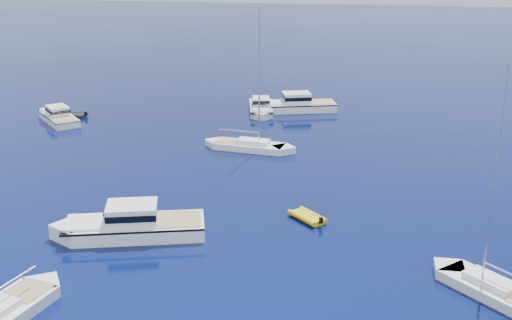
{
  "coord_description": "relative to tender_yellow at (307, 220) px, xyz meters",
  "views": [
    {
      "loc": [
        8.92,
        -28.08,
        20.13
      ],
      "look_at": [
        -0.5,
        24.88,
        2.2
      ],
      "focal_mm": 46.09,
      "sensor_mm": 36.0,
      "label": 1
    }
  ],
  "objects": [
    {
      "name": "motor_cruiser_distant",
      "position": [
        -5.03,
        33.51,
        0.0
      ],
      "size": [
        11.74,
        6.57,
        2.95
      ],
      "primitive_type": null,
      "rotation": [
        0.0,
        0.0,
        1.87
      ],
      "color": "white",
      "rests_on": "ground"
    },
    {
      "name": "tender_yellow",
      "position": [
        0.0,
        0.0,
        0.0
      ],
      "size": [
        3.54,
        3.55,
        0.95
      ],
      "primitive_type": null,
      "rotation": [
        0.0,
        0.0,
        0.78
      ],
      "color": "yellow",
      "rests_on": "ground"
    },
    {
      "name": "motor_cruiser_centre",
      "position": [
        -12.28,
        -5.09,
        0.0
      ],
      "size": [
        12.37,
        6.76,
        3.11
      ],
      "primitive_type": null,
      "rotation": [
        0.0,
        0.0,
        1.85
      ],
      "color": "white",
      "rests_on": "ground"
    },
    {
      "name": "tender_grey_far",
      "position": [
        -31.05,
        25.92,
        0.0
      ],
      "size": [
        3.48,
        2.11,
        0.95
      ],
      "primitive_type": null,
      "rotation": [
        0.0,
        0.0,
        1.49
      ],
      "color": "black",
      "rests_on": "ground"
    },
    {
      "name": "motor_cruiser_horizon",
      "position": [
        -9.02,
        31.91,
        0.0
      ],
      "size": [
        4.53,
        9.4,
        2.37
      ],
      "primitive_type": null,
      "rotation": [
        0.0,
        0.0,
        3.35
      ],
      "color": "silver",
      "rests_on": "ground"
    },
    {
      "name": "sailboat_mid_r",
      "position": [
        12.21,
        -9.39,
        0.0
      ],
      "size": [
        8.74,
        8.71,
        14.4
      ],
      "primitive_type": null,
      "rotation": [
        0.0,
        0.0,
        0.79
      ],
      "color": "white",
      "rests_on": "ground"
    },
    {
      "name": "motor_cruiser_far_l",
      "position": [
        -31.84,
        23.55,
        0.0
      ],
      "size": [
        8.32,
        8.67,
        2.42
      ],
      "primitive_type": null,
      "rotation": [
        0.0,
        0.0,
        0.75
      ],
      "color": "white",
      "rests_on": "ground"
    },
    {
      "name": "sailboat_centre",
      "position": [
        -7.61,
        16.73,
        0.0
      ],
      "size": [
        10.43,
        3.99,
        14.94
      ],
      "primitive_type": null,
      "rotation": [
        0.0,
        0.0,
        4.58
      ],
      "color": "white",
      "rests_on": "ground"
    }
  ]
}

